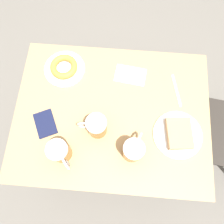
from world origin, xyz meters
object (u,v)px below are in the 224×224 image
object	(u,v)px
beer_mug_center	(133,150)
passport_near_edge	(45,124)
beer_mug_right	(60,152)
fork	(176,91)
plate_with_donut	(64,68)
napkin_folded	(130,75)
plate_with_cake	(178,134)
beer_mug_left	(96,126)

from	to	relation	value
beer_mug_center	passport_near_edge	distance (m)	0.43
beer_mug_right	fork	world-z (taller)	beer_mug_right
beer_mug_right	plate_with_donut	bearing A→B (deg)	-172.59
fork	beer_mug_center	bearing A→B (deg)	-32.55
napkin_folded	plate_with_donut	bearing A→B (deg)	-91.22
plate_with_donut	beer_mug_right	bearing A→B (deg)	7.41
napkin_folded	passport_near_edge	size ratio (longest dim) A/B	1.08
napkin_folded	beer_mug_center	bearing A→B (deg)	4.21
plate_with_cake	fork	distance (m)	0.22
napkin_folded	passport_near_edge	distance (m)	0.48
plate_with_cake	passport_near_edge	world-z (taller)	plate_with_cake
passport_near_edge	plate_with_donut	bearing A→B (deg)	170.59
plate_with_donut	beer_mug_right	world-z (taller)	beer_mug_right
plate_with_cake	napkin_folded	world-z (taller)	plate_with_cake
plate_with_cake	napkin_folded	distance (m)	0.37
plate_with_donut	fork	world-z (taller)	plate_with_donut
beer_mug_left	napkin_folded	world-z (taller)	beer_mug_left
beer_mug_left	beer_mug_right	xyz separation A→B (m)	(0.12, -0.14, 0.00)
beer_mug_left	fork	size ratio (longest dim) A/B	0.78
passport_near_edge	beer_mug_center	bearing A→B (deg)	76.44
passport_near_edge	napkin_folded	bearing A→B (deg)	126.66
plate_with_cake	beer_mug_right	size ratio (longest dim) A/B	1.83
beer_mug_left	beer_mug_center	world-z (taller)	same
beer_mug_left	beer_mug_right	size ratio (longest dim) A/B	1.07
beer_mug_center	napkin_folded	size ratio (longest dim) A/B	0.78
plate_with_donut	beer_mug_left	bearing A→B (deg)	33.15
beer_mug_center	beer_mug_right	xyz separation A→B (m)	(0.03, -0.31, 0.00)
beer_mug_center	passport_near_edge	xyz separation A→B (m)	(-0.10, -0.41, -0.06)
beer_mug_center	napkin_folded	bearing A→B (deg)	-175.79
beer_mug_left	fork	xyz separation A→B (m)	(-0.23, 0.37, -0.06)
napkin_folded	beer_mug_left	bearing A→B (deg)	-25.24
beer_mug_center	fork	xyz separation A→B (m)	(-0.32, 0.20, -0.06)
plate_with_donut	fork	size ratio (longest dim) A/B	1.20
plate_with_cake	passport_near_edge	xyz separation A→B (m)	(-0.00, -0.61, -0.01)
beer_mug_center	fork	distance (m)	0.38
plate_with_cake	beer_mug_right	distance (m)	0.53
plate_with_cake	passport_near_edge	distance (m)	0.61
beer_mug_left	beer_mug_center	distance (m)	0.19
plate_with_donut	napkin_folded	size ratio (longest dim) A/B	1.25
beer_mug_right	passport_near_edge	xyz separation A→B (m)	(-0.13, -0.10, -0.06)
plate_with_donut	passport_near_edge	xyz separation A→B (m)	(0.29, -0.05, -0.01)
beer_mug_left	napkin_folded	bearing A→B (deg)	154.76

